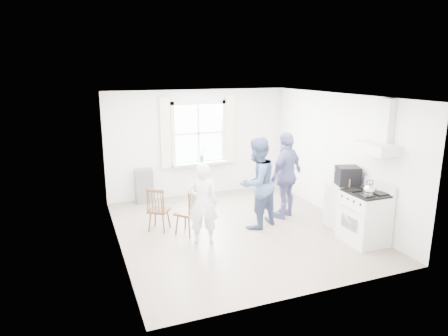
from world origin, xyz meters
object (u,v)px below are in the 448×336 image
low_cabinet (343,206)px  person_right (286,175)px  windsor_chair_a (191,207)px  gas_stove (364,217)px  windsor_chair_b (157,205)px  person_left (203,203)px  person_mid (257,183)px  stereo_stack (348,176)px

low_cabinet → person_right: size_ratio=0.49×
person_right → windsor_chair_a: bearing=-24.3°
gas_stove → windsor_chair_a: bearing=152.7°
gas_stove → windsor_chair_b: bearing=151.7°
person_left → person_mid: size_ratio=0.83×
low_cabinet → windsor_chair_b: (-3.47, 1.13, 0.09)m
low_cabinet → stereo_stack: stereo_stack is taller
gas_stove → person_mid: size_ratio=0.62×
windsor_chair_b → person_right: (2.72, -0.17, 0.38)m
stereo_stack → person_right: bearing=126.3°
stereo_stack → windsor_chair_b: stereo_stack is taller
gas_stove → person_mid: bearing=137.7°
windsor_chair_b → windsor_chair_a: bearing=-32.6°
person_right → low_cabinet: bearing=98.4°
gas_stove → low_cabinet: bearing=84.3°
low_cabinet → person_right: (-0.75, 0.96, 0.46)m
stereo_stack → person_right: 1.28m
person_mid → stereo_stack: bearing=130.2°
person_right → person_mid: bearing=-10.1°
windsor_chair_a → person_left: (0.09, -0.43, 0.19)m
windsor_chair_a → windsor_chair_b: 0.69m
stereo_stack → windsor_chair_a: (-2.89, 0.82, -0.53)m
gas_stove → person_right: bearing=112.3°
windsor_chair_a → person_left: person_left is taller
stereo_stack → windsor_chair_b: bearing=161.0°
person_left → person_mid: bearing=-145.3°
windsor_chair_b → person_right: size_ratio=0.48×
low_cabinet → windsor_chair_a: 2.98m
low_cabinet → person_mid: (-1.57, 0.67, 0.45)m
person_left → person_right: bearing=-143.6°
low_cabinet → windsor_chair_b: bearing=162.0°
gas_stove → windsor_chair_b: (-3.40, 1.83, 0.05)m
gas_stove → windsor_chair_b: 3.86m
person_left → person_mid: 1.28m
stereo_stack → person_left: person_left is taller
low_cabinet → windsor_chair_a: (-2.89, 0.76, 0.11)m
low_cabinet → person_right: bearing=128.1°
windsor_chair_a → person_mid: 1.36m
person_mid → person_right: size_ratio=0.99×
person_mid → low_cabinet: bearing=132.2°
windsor_chair_b → person_left: size_ratio=0.59×
windsor_chair_a → windsor_chair_b: (-0.58, 0.37, -0.02)m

